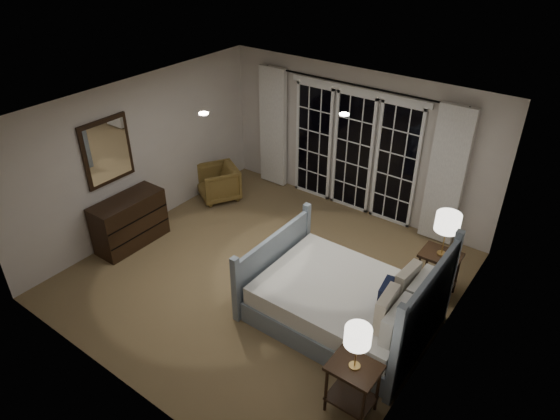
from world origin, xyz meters
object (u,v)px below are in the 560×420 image
Objects in this scene: bed at (345,302)px; dresser at (130,221)px; armchair at (218,183)px; lamp_right at (448,222)px; nightstand_right at (438,267)px; nightstand_left at (353,382)px; lamp_left at (358,337)px.

bed reaches higher than dresser.
bed is at bearing 8.06° from armchair.
nightstand_right is at bearing -165.96° from lamp_right.
bed is at bearing -120.45° from nightstand_right.
dresser is at bearing -158.59° from lamp_right.
dresser reaches higher than armchair.
lamp_right is at bearing 90.07° from nightstand_left.
lamp_left reaches higher than nightstand_left.
nightstand_right is 4.25m from armchair.
lamp_right reaches higher than armchair.
bed is 3.53× the size of lamp_right.
nightstand_left is 2.48m from lamp_right.
nightstand_right is (0.73, 1.24, 0.12)m from bed.
nightstand_left is 1.07× the size of lamp_right.
dresser is at bearing -172.61° from bed.
dresser is (-4.38, 0.66, -0.03)m from nightstand_left.
nightstand_right is 1.07× the size of lamp_right.
armchair is at bearing 177.42° from lamp_right.
bed is at bearing -120.45° from lamp_right.
nightstand_left is at bearing -8.55° from dresser.
nightstand_left is at bearing -89.93° from lamp_right.
lamp_right is 0.91× the size of armchair.
nightstand_left is at bearing 0.00° from lamp_left.
armchair is at bearing 157.80° from bed.
lamp_right reaches higher than nightstand_right.
nightstand_right reaches higher than nightstand_left.
bed is 1.35m from nightstand_left.
lamp_right is 4.34m from armchair.
lamp_left is (0.00, -2.37, 0.64)m from nightstand_right.
nightstand_left reaches higher than armchair.
dresser is (-4.38, -1.72, -0.04)m from nightstand_right.
dresser is (-0.13, -1.91, 0.09)m from armchair.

